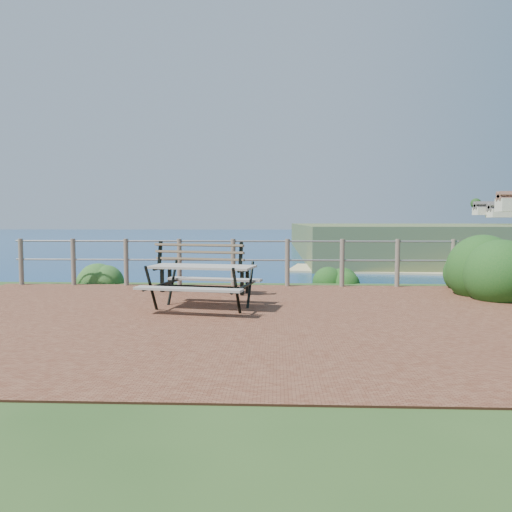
% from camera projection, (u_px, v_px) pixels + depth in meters
% --- Properties ---
extents(ground, '(10.00, 7.00, 0.12)m').
position_uv_depth(ground, '(213.00, 317.00, 7.27)').
color(ground, brown).
rests_on(ground, ground).
extents(ocean, '(1200.00, 1200.00, 0.00)m').
position_uv_depth(ocean, '(275.00, 225.00, 206.61)').
color(ocean, navy).
rests_on(ocean, ground).
extents(safety_railing, '(9.40, 0.10, 1.00)m').
position_uv_depth(safety_railing, '(233.00, 260.00, 10.57)').
color(safety_railing, '#6B5B4C').
rests_on(safety_railing, ground).
extents(picnic_table, '(1.71, 1.38, 0.68)m').
position_uv_depth(picnic_table, '(202.00, 282.00, 7.80)').
color(picnic_table, gray).
rests_on(picnic_table, ground).
extents(park_bench, '(1.82, 0.85, 1.00)m').
position_uv_depth(park_bench, '(204.00, 260.00, 9.58)').
color(park_bench, brown).
rests_on(park_bench, ground).
extents(shrub_right_front, '(1.41, 1.41, 2.00)m').
position_uv_depth(shrub_right_front, '(511.00, 298.00, 9.07)').
color(shrub_right_front, '#164817').
rests_on(shrub_right_front, ground).
extents(shrub_right_edge, '(1.13, 1.13, 1.61)m').
position_uv_depth(shrub_right_edge, '(483.00, 290.00, 10.15)').
color(shrub_right_edge, '#164817').
rests_on(shrub_right_edge, ground).
extents(shrub_lip_west, '(0.88, 0.88, 0.67)m').
position_uv_depth(shrub_lip_west, '(100.00, 282.00, 11.39)').
color(shrub_lip_west, '#25541F').
rests_on(shrub_lip_west, ground).
extents(shrub_lip_east, '(0.74, 0.74, 0.47)m').
position_uv_depth(shrub_lip_east, '(338.00, 282.00, 11.36)').
color(shrub_lip_east, '#164817').
rests_on(shrub_lip_east, ground).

